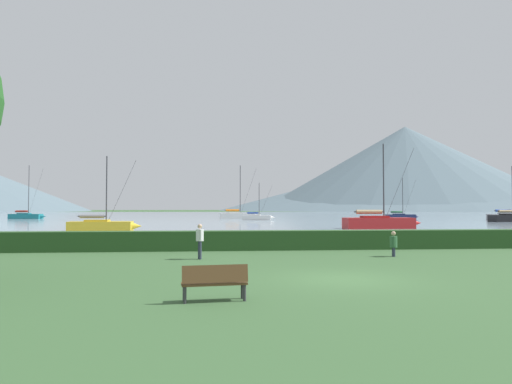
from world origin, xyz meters
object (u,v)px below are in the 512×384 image
at_px(sailboat_slip_10, 238,215).
at_px(park_bench_near_path, 215,281).
at_px(sailboat_slip_5, 26,216).
at_px(person_standing_walker, 200,238).
at_px(sailboat_slip_2, 257,217).
at_px(sailboat_slip_3, 102,225).
at_px(person_seated_viewer, 394,243).
at_px(sailboat_slip_6, 401,216).
at_px(sailboat_slip_7, 512,218).
at_px(sailboat_slip_8, 510,216).
at_px(sailboat_slip_1, 379,222).

relative_size(sailboat_slip_10, park_bench_near_path, 6.88).
distance_m(sailboat_slip_5, person_standing_walker, 92.41).
bearing_deg(sailboat_slip_2, person_standing_walker, -87.78).
xyz_separation_m(sailboat_slip_3, sailboat_slip_10, (17.02, 53.15, 0.15)).
bearing_deg(person_seated_viewer, sailboat_slip_6, 81.19).
bearing_deg(sailboat_slip_2, park_bench_near_path, -86.37).
distance_m(sailboat_slip_5, sailboat_slip_6, 82.03).
height_order(sailboat_slip_7, person_seated_viewer, sailboat_slip_7).
bearing_deg(sailboat_slip_8, sailboat_slip_6, 154.55).
bearing_deg(sailboat_slip_10, person_seated_viewer, -88.07).
distance_m(park_bench_near_path, person_seated_viewer, 13.43).
bearing_deg(person_standing_walker, sailboat_slip_8, 34.78).
height_order(sailboat_slip_1, sailboat_slip_2, sailboat_slip_1).
bearing_deg(sailboat_slip_3, sailboat_slip_10, 70.97).
bearing_deg(person_standing_walker, park_bench_near_path, -98.28).
height_order(sailboat_slip_1, person_seated_viewer, sailboat_slip_1).
relative_size(sailboat_slip_1, sailboat_slip_5, 0.85).
relative_size(sailboat_slip_5, sailboat_slip_10, 0.99).
bearing_deg(sailboat_slip_5, sailboat_slip_2, -9.76).
height_order(sailboat_slip_6, person_seated_viewer, sailboat_slip_6).
distance_m(sailboat_slip_1, sailboat_slip_10, 51.85).
relative_size(sailboat_slip_5, person_seated_viewer, 9.41).
distance_m(sailboat_slip_5, sailboat_slip_10, 46.50).
relative_size(sailboat_slip_2, sailboat_slip_3, 0.95).
relative_size(sailboat_slip_2, sailboat_slip_5, 0.63).
distance_m(sailboat_slip_7, person_standing_walker, 74.13).
bearing_deg(person_seated_viewer, sailboat_slip_8, 66.28).
height_order(sailboat_slip_1, sailboat_slip_6, sailboat_slip_1).
bearing_deg(person_standing_walker, sailboat_slip_6, 48.80).
height_order(sailboat_slip_8, person_standing_walker, sailboat_slip_8).
relative_size(park_bench_near_path, person_standing_walker, 1.05).
bearing_deg(sailboat_slip_3, sailboat_slip_1, 4.62).
xyz_separation_m(person_seated_viewer, person_standing_walker, (-9.52, -0.26, 0.29)).
height_order(sailboat_slip_7, sailboat_slip_10, sailboat_slip_10).
distance_m(sailboat_slip_6, person_standing_walker, 84.96).
relative_size(sailboat_slip_1, sailboat_slip_3, 1.28).
bearing_deg(sailboat_slip_5, person_seated_viewer, -53.54).
bearing_deg(sailboat_slip_7, sailboat_slip_3, -161.42).
relative_size(sailboat_slip_6, person_seated_viewer, 7.11).
distance_m(sailboat_slip_8, person_seated_viewer, 78.44).
bearing_deg(sailboat_slip_8, sailboat_slip_2, -178.04).
distance_m(sailboat_slip_5, park_bench_near_path, 101.60).
distance_m(sailboat_slip_5, sailboat_slip_8, 100.49).
height_order(sailboat_slip_7, sailboat_slip_8, sailboat_slip_7).
relative_size(sailboat_slip_5, sailboat_slip_6, 1.32).
xyz_separation_m(sailboat_slip_3, sailboat_slip_6, (52.16, 47.22, -0.00)).
bearing_deg(person_seated_viewer, sailboat_slip_1, 85.15).
bearing_deg(sailboat_slip_8, person_seated_viewer, -117.19).
xyz_separation_m(sailboat_slip_3, sailboat_slip_7, (62.96, 25.70, 0.12)).
xyz_separation_m(sailboat_slip_2, park_bench_near_path, (-8.84, -79.45, -0.01)).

